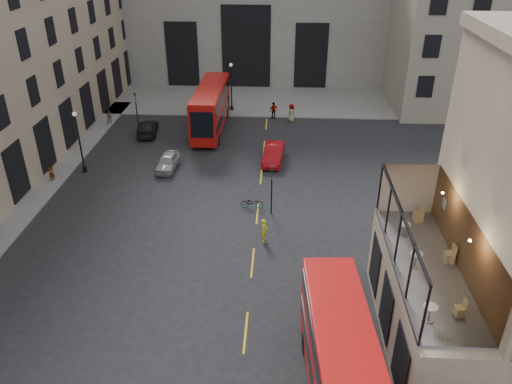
# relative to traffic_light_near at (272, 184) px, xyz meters

# --- Properties ---
(ground) EXTENTS (140.00, 140.00, 0.00)m
(ground) POSITION_rel_traffic_light_near_xyz_m (1.00, -12.00, -2.42)
(ground) COLOR black
(ground) RESTS_ON ground
(host_frontage) EXTENTS (3.00, 11.00, 4.50)m
(host_frontage) POSITION_rel_traffic_light_near_xyz_m (7.50, -12.00, -0.17)
(host_frontage) COLOR tan
(host_frontage) RESTS_ON ground
(cafe_floor) EXTENTS (3.00, 10.00, 0.10)m
(cafe_floor) POSITION_rel_traffic_light_near_xyz_m (7.50, -12.00, 2.12)
(cafe_floor) COLOR slate
(cafe_floor) RESTS_ON host_frontage
(gateway) EXTENTS (35.00, 10.60, 18.00)m
(gateway) POSITION_rel_traffic_light_near_xyz_m (-4.00, 35.99, 6.96)
(gateway) COLOR gray
(gateway) RESTS_ON ground
(building_right) EXTENTS (16.60, 18.60, 20.00)m
(building_right) POSITION_rel_traffic_light_near_xyz_m (21.00, 27.97, 7.97)
(building_right) COLOR gray
(building_right) RESTS_ON ground
(pavement_far) EXTENTS (40.00, 12.00, 0.12)m
(pavement_far) POSITION_rel_traffic_light_near_xyz_m (-5.00, 26.00, -2.36)
(pavement_far) COLOR slate
(pavement_far) RESTS_ON ground
(traffic_light_near) EXTENTS (0.16, 0.20, 3.80)m
(traffic_light_near) POSITION_rel_traffic_light_near_xyz_m (0.00, 0.00, 0.00)
(traffic_light_near) COLOR black
(traffic_light_near) RESTS_ON ground
(traffic_light_far) EXTENTS (0.16, 0.20, 3.80)m
(traffic_light_far) POSITION_rel_traffic_light_near_xyz_m (-14.00, 16.00, 0.00)
(traffic_light_far) COLOR black
(traffic_light_far) RESTS_ON ground
(street_lamp_a) EXTENTS (0.36, 0.36, 5.33)m
(street_lamp_a) POSITION_rel_traffic_light_near_xyz_m (-16.00, 6.00, -0.03)
(street_lamp_a) COLOR black
(street_lamp_a) RESTS_ON ground
(street_lamp_b) EXTENTS (0.36, 0.36, 5.33)m
(street_lamp_b) POSITION_rel_traffic_light_near_xyz_m (-5.00, 22.00, -0.03)
(street_lamp_b) COLOR black
(street_lamp_b) RESTS_ON ground
(bus_near) EXTENTS (3.18, 11.04, 4.35)m
(bus_near) POSITION_rel_traffic_light_near_xyz_m (3.38, -16.54, 0.02)
(bus_near) COLOR red
(bus_near) RESTS_ON ground
(bus_far) EXTENTS (2.66, 11.14, 4.44)m
(bus_far) POSITION_rel_traffic_light_near_xyz_m (-6.51, 16.20, 0.07)
(bus_far) COLOR #A8100B
(bus_far) RESTS_ON ground
(car_a) EXTENTS (1.71, 3.88, 1.30)m
(car_a) POSITION_rel_traffic_light_near_xyz_m (-9.05, 6.97, -1.78)
(car_a) COLOR gray
(car_a) RESTS_ON ground
(car_b) EXTENTS (2.02, 4.70, 1.50)m
(car_b) POSITION_rel_traffic_light_near_xyz_m (-0.06, 8.92, -1.67)
(car_b) COLOR #A30A10
(car_b) RESTS_ON ground
(car_c) EXTENTS (2.41, 4.71, 1.31)m
(car_c) POSITION_rel_traffic_light_near_xyz_m (-12.72, 14.72, -1.77)
(car_c) COLOR black
(car_c) RESTS_ON ground
(bicycle) EXTENTS (1.67, 0.61, 0.87)m
(bicycle) POSITION_rel_traffic_light_near_xyz_m (-1.44, 0.75, -1.99)
(bicycle) COLOR gray
(bicycle) RESTS_ON ground
(cyclist) EXTENTS (0.51, 0.67, 1.64)m
(cyclist) POSITION_rel_traffic_light_near_xyz_m (-0.37, -3.53, -1.60)
(cyclist) COLOR yellow
(cyclist) RESTS_ON ground
(pedestrian_a) EXTENTS (0.96, 0.84, 1.68)m
(pedestrian_a) POSITION_rel_traffic_light_near_xyz_m (-17.30, 17.13, -1.59)
(pedestrian_a) COLOR gray
(pedestrian_a) RESTS_ON ground
(pedestrian_b) EXTENTS (1.16, 1.16, 1.62)m
(pedestrian_b) POSITION_rel_traffic_light_near_xyz_m (-9.21, 22.34, -1.62)
(pedestrian_b) COLOR gray
(pedestrian_b) RESTS_ON ground
(pedestrian_c) EXTENTS (1.14, 0.88, 1.80)m
(pedestrian_c) POSITION_rel_traffic_light_near_xyz_m (-0.29, 19.84, -1.53)
(pedestrian_c) COLOR gray
(pedestrian_c) RESTS_ON ground
(pedestrian_d) EXTENTS (1.06, 1.10, 1.90)m
(pedestrian_d) POSITION_rel_traffic_light_near_xyz_m (1.60, 19.00, -1.48)
(pedestrian_d) COLOR gray
(pedestrian_d) RESTS_ON ground
(pedestrian_e) EXTENTS (0.55, 0.66, 1.56)m
(pedestrian_e) POSITION_rel_traffic_light_near_xyz_m (-18.00, 4.11, -1.65)
(pedestrian_e) COLOR gray
(pedestrian_e) RESTS_ON ground
(cafe_table_near) EXTENTS (0.59, 0.59, 0.74)m
(cafe_table_near) POSITION_rel_traffic_light_near_xyz_m (6.70, -15.62, 2.67)
(cafe_table_near) COLOR silver
(cafe_table_near) RESTS_ON cafe_floor
(cafe_table_mid) EXTENTS (0.59, 0.59, 0.74)m
(cafe_table_mid) POSITION_rel_traffic_light_near_xyz_m (6.96, -12.02, 2.67)
(cafe_table_mid) COLOR beige
(cafe_table_mid) RESTS_ON cafe_floor
(cafe_table_far) EXTENTS (0.55, 0.55, 0.69)m
(cafe_table_far) POSITION_rel_traffic_light_near_xyz_m (7.00, -9.40, 2.63)
(cafe_table_far) COLOR silver
(cafe_table_far) RESTS_ON cafe_floor
(cafe_chair_a) EXTENTS (0.43, 0.43, 0.79)m
(cafe_chair_a) POSITION_rel_traffic_light_near_xyz_m (8.05, -15.23, 2.41)
(cafe_chair_a) COLOR tan
(cafe_chair_a) RESTS_ON cafe_floor
(cafe_chair_b) EXTENTS (0.52, 0.52, 0.91)m
(cafe_chair_b) POSITION_rel_traffic_light_near_xyz_m (8.63, -11.54, 2.45)
(cafe_chair_b) COLOR tan
(cafe_chair_b) RESTS_ON cafe_floor
(cafe_chair_c) EXTENTS (0.48, 0.48, 0.88)m
(cafe_chair_c) POSITION_rel_traffic_light_near_xyz_m (8.67, -11.56, 2.44)
(cafe_chair_c) COLOR tan
(cafe_chair_c) RESTS_ON cafe_floor
(cafe_chair_d) EXTENTS (0.51, 0.51, 0.93)m
(cafe_chair_d) POSITION_rel_traffic_light_near_xyz_m (8.03, -7.92, 2.46)
(cafe_chair_d) COLOR tan
(cafe_chair_d) RESTS_ON cafe_floor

